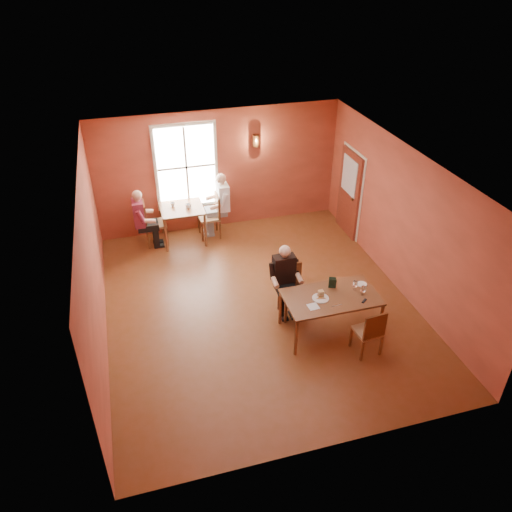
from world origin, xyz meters
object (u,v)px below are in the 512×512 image
object	(u,v)px
chair_diner_white	(209,216)
diner_maroon	(153,217)
main_table	(330,314)
chair_diner_maroon	(155,223)
diner_main	(294,286)
chair_empty	(367,330)
diner_white	(210,208)
chair_diner_main	(293,292)
second_table	(183,223)

from	to	relation	value
chair_diner_white	diner_maroon	xyz separation A→B (m)	(-1.33, 0.00, 0.17)
main_table	diner_maroon	distance (m)	4.98
chair_diner_maroon	diner_maroon	bearing A→B (deg)	-90.00
diner_main	chair_empty	xyz separation A→B (m)	(0.92, -1.31, -0.22)
chair_diner_white	diner_white	bearing A→B (deg)	-90.00
chair_diner_main	chair_empty	bearing A→B (deg)	124.46
chair_diner_main	chair_diner_white	bearing A→B (deg)	-74.69
chair_diner_white	diner_white	size ratio (longest dim) A/B	0.72
chair_diner_main	second_table	distance (m)	3.82
chair_empty	chair_diner_maroon	xyz separation A→B (m)	(-3.17, 4.81, 0.08)
chair_diner_main	diner_white	size ratio (longest dim) A/B	0.70
diner_maroon	second_table	bearing A→B (deg)	90.00
chair_empty	second_table	distance (m)	5.43
diner_main	main_table	bearing A→B (deg)	128.88
second_table	chair_diner_maroon	world-z (taller)	chair_diner_maroon
diner_main	chair_diner_maroon	bearing A→B (deg)	-57.26
chair_diner_main	diner_white	world-z (taller)	diner_white
chair_diner_white	diner_white	xyz separation A→B (m)	(0.03, 0.00, 0.22)
chair_diner_white	main_table	bearing A→B (deg)	-160.61
chair_diner_main	chair_diner_maroon	xyz separation A→B (m)	(-2.25, 3.47, 0.03)
main_table	diner_maroon	xyz separation A→B (m)	(-2.78, 4.12, 0.32)
main_table	diner_white	distance (m)	4.37
diner_white	chair_diner_maroon	bearing A→B (deg)	90.00
main_table	chair_diner_maroon	bearing A→B (deg)	123.73
second_table	diner_maroon	xyz separation A→B (m)	(-0.68, 0.00, 0.27)
chair_empty	chair_diner_maroon	bearing A→B (deg)	118.24
main_table	chair_diner_white	world-z (taller)	chair_diner_white
diner_white	main_table	bearing A→B (deg)	-160.98
second_table	diner_main	bearing A→B (deg)	-65.43
main_table	chair_empty	world-z (taller)	chair_empty
diner_main	second_table	world-z (taller)	diner_main
second_table	diner_maroon	bearing A→B (deg)	180.00
second_table	chair_diner_white	size ratio (longest dim) A/B	0.93
chair_empty	second_table	xyz separation A→B (m)	(-2.52, 4.81, -0.03)
main_table	chair_diner_main	world-z (taller)	chair_diner_main
diner_maroon	main_table	bearing A→B (deg)	34.02
main_table	second_table	xyz separation A→B (m)	(-2.10, 4.12, 0.04)
chair_diner_maroon	diner_maroon	distance (m)	0.16
second_table	diner_white	distance (m)	0.75
diner_maroon	chair_empty	bearing A→B (deg)	33.64
chair_empty	diner_maroon	xyz separation A→B (m)	(-3.20, 4.81, 0.24)
chair_diner_main	diner_main	distance (m)	0.17
chair_diner_main	second_table	size ratio (longest dim) A/B	1.05
diner_main	chair_diner_white	world-z (taller)	diner_main
chair_empty	diner_maroon	size ratio (longest dim) A/B	0.67
second_table	chair_diner_maroon	distance (m)	0.66
chair_empty	second_table	bearing A→B (deg)	112.50
diner_maroon	chair_diner_main	bearing A→B (deg)	33.32
chair_diner_white	diner_white	distance (m)	0.22
diner_main	diner_maroon	size ratio (longest dim) A/B	0.97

